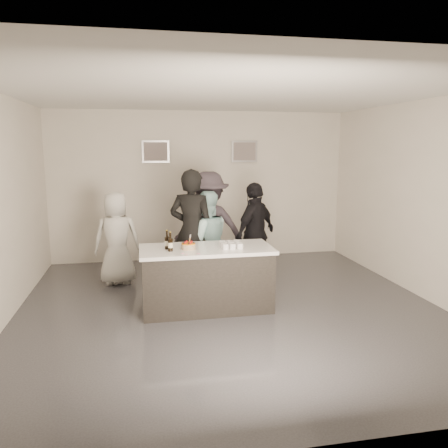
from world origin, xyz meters
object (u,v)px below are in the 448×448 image
at_px(person_guest_left, 117,238).
at_px(person_guest_back, 209,227).
at_px(person_guest_right, 255,234).
at_px(person_main_blue, 206,241).
at_px(beer_bottle_b, 170,242).
at_px(person_main_black, 192,232).
at_px(beer_bottle_a, 167,240).
at_px(cake, 188,247).
at_px(bar_counter, 207,278).

distance_m(person_guest_left, person_guest_back, 1.56).
bearing_deg(person_guest_right, person_main_blue, -29.82).
bearing_deg(beer_bottle_b, person_guest_right, 37.45).
bearing_deg(person_main_black, person_guest_right, -143.21).
relative_size(beer_bottle_a, beer_bottle_b, 1.00).
distance_m(cake, beer_bottle_a, 0.31).
height_order(person_guest_right, person_guest_back, person_guest_back).
bearing_deg(person_guest_back, person_main_black, 58.24).
bearing_deg(person_guest_left, bar_counter, 130.84).
bearing_deg(person_guest_back, bar_counter, 80.01).
bearing_deg(person_main_black, person_guest_left, -5.02).
distance_m(bar_counter, beer_bottle_b, 0.78).
distance_m(person_main_black, person_main_blue, 0.30).
height_order(bar_counter, person_guest_left, person_guest_left).
xyz_separation_m(beer_bottle_b, person_guest_left, (-0.79, 1.57, -0.25)).
distance_m(cake, person_main_black, 0.85).
xyz_separation_m(person_guest_left, person_guest_back, (1.55, -0.10, 0.16)).
bearing_deg(person_guest_right, person_main_black, -28.54).
distance_m(beer_bottle_a, person_guest_back, 1.56).
height_order(person_guest_left, person_guest_right, person_guest_right).
bearing_deg(person_main_blue, person_guest_right, -175.22).
xyz_separation_m(bar_counter, beer_bottle_a, (-0.55, 0.01, 0.58)).
xyz_separation_m(cake, person_guest_right, (1.24, 1.08, -0.08)).
bearing_deg(person_guest_left, person_guest_right, 168.39).
bearing_deg(beer_bottle_a, person_main_black, 60.54).
bearing_deg(person_guest_right, beer_bottle_a, -7.53).
distance_m(person_main_black, person_guest_left, 1.38).
bearing_deg(cake, person_main_black, 80.01).
bearing_deg(beer_bottle_a, person_guest_back, 59.40).
xyz_separation_m(cake, beer_bottle_b, (-0.25, -0.07, 0.09)).
distance_m(person_main_blue, person_guest_back, 0.53).
distance_m(person_main_blue, person_guest_left, 1.55).
relative_size(beer_bottle_b, person_guest_left, 0.17).
relative_size(beer_bottle_a, person_guest_left, 0.17).
relative_size(bar_counter, person_main_black, 0.95).
bearing_deg(beer_bottle_a, person_main_blue, 51.42).
xyz_separation_m(person_main_blue, person_guest_back, (0.12, 0.50, 0.14)).
xyz_separation_m(cake, beer_bottle_a, (-0.29, 0.06, 0.09)).
height_order(cake, beer_bottle_a, beer_bottle_a).
distance_m(cake, person_main_blue, 0.99).
bearing_deg(person_guest_left, beer_bottle_a, 116.54).
height_order(beer_bottle_b, person_main_blue, person_main_blue).
distance_m(beer_bottle_a, person_main_blue, 1.10).
bearing_deg(person_main_black, beer_bottle_a, 84.80).
xyz_separation_m(bar_counter, beer_bottle_b, (-0.51, -0.12, 0.58)).
xyz_separation_m(cake, person_main_black, (0.15, 0.83, 0.04)).
height_order(beer_bottle_a, person_guest_right, person_guest_right).
bearing_deg(person_guest_back, beer_bottle_b, 63.12).
distance_m(beer_bottle_a, person_main_black, 0.89).
bearing_deg(bar_counter, person_guest_back, 79.67).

